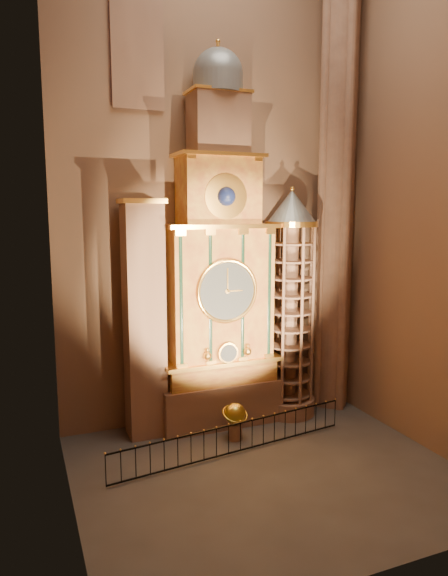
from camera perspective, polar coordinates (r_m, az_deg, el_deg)
name	(u,v)px	position (r m, az deg, el deg)	size (l,w,h in m)	color
floor	(267,472)	(20.54, 4.83, -19.66)	(14.00, 14.00, 0.00)	#383330
wall_back	(210,182)	(23.63, -1.56, 11.71)	(22.00, 22.00, 0.00)	#856147
wall_left	(58,166)	(16.19, -17.92, 12.74)	(22.00, 22.00, 0.00)	#856147
wall_right	(429,178)	(22.23, 21.85, 11.31)	(22.00, 22.00, 0.00)	#856147
astronomical_clock	(219,280)	(22.83, -0.60, 0.95)	(5.60, 2.41, 16.70)	#8C634C
portrait_tower	(144,319)	(22.11, -8.85, -3.43)	(1.80, 1.60, 10.20)	#8C634C
stair_turret	(290,306)	(24.31, 7.34, -2.02)	(2.50, 2.50, 10.80)	#8C634C
gothic_pier	(337,183)	(25.56, 12.43, 11.28)	(2.04, 2.04, 22.00)	#8C634C
stained_glass_window	(137,44)	(23.58, -9.61, 25.20)	(2.20, 0.14, 5.20)	navy
celestial_globe	(235,418)	(22.56, 1.24, -14.23)	(1.29, 1.24, 1.61)	#8C634C
iron_railing	(235,439)	(21.43, 1.19, -16.38)	(10.46, 1.42, 1.23)	black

